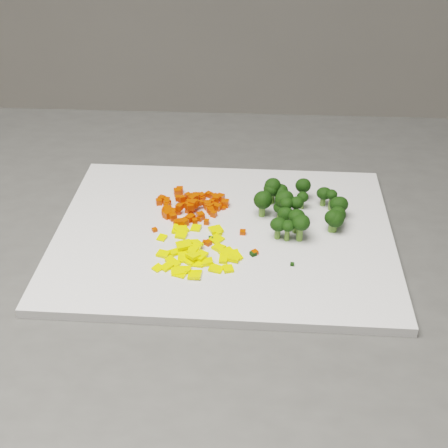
{
  "coord_description": "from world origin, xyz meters",
  "views": [
    {
      "loc": [
        0.18,
        -0.16,
        1.33
      ],
      "look_at": [
        0.16,
        0.45,
        0.92
      ],
      "focal_mm": 50.0,
      "sensor_mm": 36.0,
      "label": 1
    }
  ],
  "objects_px": {
    "pepper_pile": "(194,247)",
    "broccoli_pile": "(303,202)",
    "cutting_board": "(224,235)",
    "carrot_pile": "(191,199)"
  },
  "relations": [
    {
      "from": "pepper_pile",
      "to": "broccoli_pile",
      "type": "height_order",
      "value": "broccoli_pile"
    },
    {
      "from": "cutting_board",
      "to": "broccoli_pile",
      "type": "distance_m",
      "value": 0.1
    },
    {
      "from": "carrot_pile",
      "to": "pepper_pile",
      "type": "relative_size",
      "value": 0.86
    },
    {
      "from": "broccoli_pile",
      "to": "carrot_pile",
      "type": "bearing_deg",
      "value": 170.86
    },
    {
      "from": "cutting_board",
      "to": "broccoli_pile",
      "type": "bearing_deg",
      "value": 16.65
    },
    {
      "from": "cutting_board",
      "to": "pepper_pile",
      "type": "height_order",
      "value": "pepper_pile"
    },
    {
      "from": "carrot_pile",
      "to": "cutting_board",
      "type": "bearing_deg",
      "value": -49.51
    },
    {
      "from": "broccoli_pile",
      "to": "cutting_board",
      "type": "bearing_deg",
      "value": -163.35
    },
    {
      "from": "carrot_pile",
      "to": "broccoli_pile",
      "type": "distance_m",
      "value": 0.14
    },
    {
      "from": "pepper_pile",
      "to": "broccoli_pile",
      "type": "bearing_deg",
      "value": 29.48
    }
  ]
}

